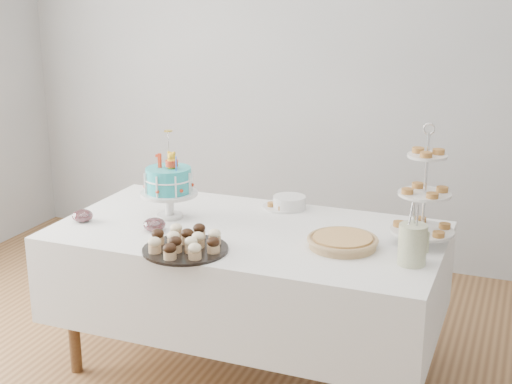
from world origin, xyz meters
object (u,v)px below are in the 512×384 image
at_px(pie, 343,241).
at_px(jam_bowl_b, 154,225).
at_px(tiered_stand, 425,195).
at_px(jam_bowl_a, 83,216).
at_px(table, 248,272).
at_px(utensil_pitcher, 413,243).
at_px(cupcake_tray, 185,242).
at_px(plate_stack, 289,203).
at_px(birthday_cake, 169,195).
at_px(pastry_plate, 283,205).

bearing_deg(pie, jam_bowl_b, -172.69).
height_order(tiered_stand, jam_bowl_a, tiered_stand).
relative_size(table, utensil_pitcher, 6.89).
bearing_deg(cupcake_tray, tiered_stand, 26.37).
distance_m(pie, jam_bowl_b, 0.94).
distance_m(table, cupcake_tray, 0.49).
bearing_deg(plate_stack, table, -101.64).
bearing_deg(birthday_cake, pastry_plate, 36.94).
distance_m(pie, pastry_plate, 0.65).
bearing_deg(pastry_plate, jam_bowl_b, -128.85).
bearing_deg(birthday_cake, jam_bowl_a, -149.54).
bearing_deg(birthday_cake, jam_bowl_b, -82.31).
xyz_separation_m(birthday_cake, tiered_stand, (1.29, 0.09, 0.12)).
bearing_deg(jam_bowl_b, tiered_stand, 13.51).
bearing_deg(table, tiered_stand, 8.04).
distance_m(birthday_cake, tiered_stand, 1.30).
height_order(plate_stack, jam_bowl_b, plate_stack).
distance_m(cupcake_tray, jam_bowl_b, 0.33).
xyz_separation_m(plate_stack, pastry_plate, (-0.04, 0.00, -0.02)).
xyz_separation_m(birthday_cake, utensil_pitcher, (1.29, -0.18, -0.03)).
bearing_deg(table, jam_bowl_a, -166.78).
xyz_separation_m(birthday_cake, pastry_plate, (0.50, 0.37, -0.11)).
distance_m(plate_stack, pastry_plate, 0.04).
bearing_deg(tiered_stand, pie, -151.12).
distance_m(jam_bowl_a, utensil_pitcher, 1.68).
distance_m(birthday_cake, jam_bowl_a, 0.46).
bearing_deg(utensil_pitcher, pie, 156.55).
height_order(birthday_cake, pastry_plate, birthday_cake).
bearing_deg(plate_stack, cupcake_tray, -107.12).
relative_size(pastry_plate, jam_bowl_b, 2.03).
xyz_separation_m(pie, pastry_plate, (-0.46, 0.47, -0.02)).
relative_size(table, pastry_plate, 8.46).
height_order(pie, tiered_stand, tiered_stand).
relative_size(birthday_cake, pie, 1.37).
xyz_separation_m(tiered_stand, jam_bowl_b, (-1.26, -0.30, -0.21)).
distance_m(birthday_cake, jam_bowl_b, 0.23).
xyz_separation_m(plate_stack, jam_bowl_a, (-0.92, -0.60, -0.00)).
xyz_separation_m(jam_bowl_a, jam_bowl_b, (0.42, 0.01, 0.00)).
xyz_separation_m(pie, utensil_pitcher, (0.34, -0.09, 0.07)).
distance_m(pie, utensil_pitcher, 0.35).
relative_size(cupcake_tray, plate_stack, 2.22).
height_order(pie, jam_bowl_b, jam_bowl_b).
bearing_deg(jam_bowl_a, pastry_plate, 33.97).
height_order(plate_stack, pastry_plate, plate_stack).
xyz_separation_m(cupcake_tray, plate_stack, (0.24, 0.78, -0.01)).
relative_size(pie, jam_bowl_a, 3.11).
height_order(table, jam_bowl_a, jam_bowl_a).
height_order(table, birthday_cake, birthday_cake).
bearing_deg(birthday_cake, cupcake_tray, -53.46).
distance_m(tiered_stand, jam_bowl_b, 1.32).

